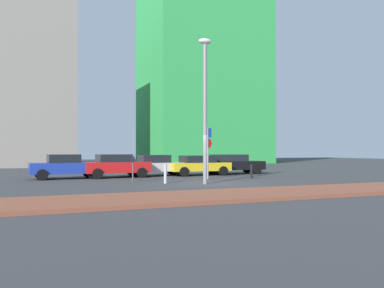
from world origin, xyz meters
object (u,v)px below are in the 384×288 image
at_px(parked_car_yellow, 198,165).
at_px(traffic_bollard_mid, 251,172).
at_px(parking_meter, 133,166).
at_px(parked_car_red, 116,165).
at_px(parked_car_silver, 155,165).
at_px(street_lamp, 205,99).
at_px(parked_car_black, 232,164).
at_px(parked_car_blue, 66,166).
at_px(traffic_bollard_near, 165,174).
at_px(parking_sign_post, 208,147).

distance_m(parked_car_yellow, traffic_bollard_mid, 4.51).
bearing_deg(parking_meter, parked_car_red, 90.80).
relative_size(parked_car_red, parked_car_silver, 0.96).
bearing_deg(traffic_bollard_mid, street_lamp, -149.51).
height_order(parked_car_red, parking_meter, parked_car_red).
relative_size(street_lamp, traffic_bollard_mid, 8.67).
distance_m(parked_car_black, parking_meter, 9.78).
height_order(parked_car_blue, traffic_bollard_near, parked_car_blue).
height_order(parked_car_silver, parking_meter, parked_car_silver).
relative_size(parked_car_blue, parking_sign_post, 1.40).
xyz_separation_m(parked_car_red, parked_car_yellow, (5.69, 0.05, -0.04)).
bearing_deg(parked_car_red, parked_car_silver, 13.90).
bearing_deg(parked_car_black, parking_sign_post, -132.68).
relative_size(parked_car_red, traffic_bollard_mid, 4.77).
relative_size(parked_car_blue, parked_car_silver, 1.00).
xyz_separation_m(parked_car_red, parked_car_black, (8.61, 0.64, -0.01)).
distance_m(parked_car_black, traffic_bollard_mid, 4.89).
distance_m(parked_car_silver, parked_car_black, 5.79).
bearing_deg(parking_meter, traffic_bollard_near, -45.33).
xyz_separation_m(parked_car_blue, parking_meter, (3.08, -4.16, 0.14)).
height_order(street_lamp, traffic_bollard_mid, street_lamp).
distance_m(parked_car_silver, traffic_bollard_mid, 6.65).
bearing_deg(parked_car_red, parking_meter, -89.20).
bearing_deg(parked_car_blue, parked_car_silver, 6.21).
distance_m(parked_car_black, street_lamp, 9.72).
height_order(parked_car_yellow, traffic_bollard_mid, parked_car_yellow).
distance_m(parked_car_blue, street_lamp, 9.80).
height_order(parked_car_red, traffic_bollard_near, parked_car_red).
relative_size(parking_sign_post, parking_meter, 2.23).
distance_m(parked_car_yellow, parking_meter, 7.00).
distance_m(parking_meter, traffic_bollard_near, 2.00).
distance_m(parked_car_red, parked_car_yellow, 5.69).
xyz_separation_m(parking_sign_post, street_lamp, (-1.55, -3.03, 2.43)).
relative_size(parked_car_blue, parked_car_black, 0.93).
xyz_separation_m(parked_car_silver, traffic_bollard_near, (-1.39, -6.18, -0.23)).
relative_size(parked_car_blue, parked_car_red, 1.05).
xyz_separation_m(parking_meter, street_lamp, (3.14, -2.49, 3.47)).
height_order(parked_car_blue, parked_car_black, parked_car_blue).
height_order(parked_car_silver, street_lamp, street_lamp).
distance_m(street_lamp, traffic_bollard_mid, 6.29).
distance_m(parked_car_blue, parked_car_yellow, 8.72).
distance_m(parked_car_yellow, parking_sign_post, 3.92).
xyz_separation_m(parked_car_red, parking_meter, (0.06, -4.09, 0.12)).
xyz_separation_m(street_lamp, traffic_bollard_near, (-1.77, 1.10, -3.87)).
bearing_deg(parking_meter, parked_car_blue, 126.58).
xyz_separation_m(parked_car_silver, parking_meter, (-2.77, -4.79, 0.17)).
bearing_deg(traffic_bollard_mid, parking_meter, 179.99).
distance_m(parked_car_blue, parked_car_red, 3.03).
bearing_deg(parked_car_blue, parking_sign_post, -24.93).
bearing_deg(parking_sign_post, parked_car_red, 143.20).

